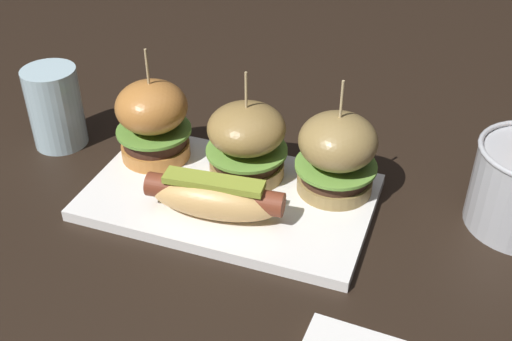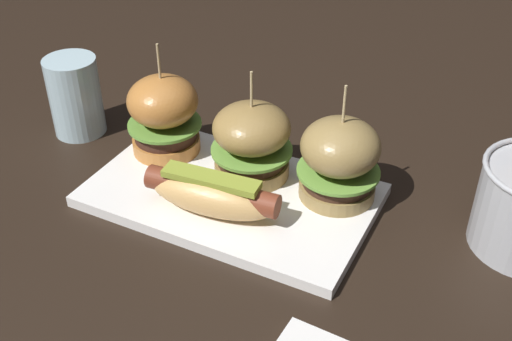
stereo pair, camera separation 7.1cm
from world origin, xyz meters
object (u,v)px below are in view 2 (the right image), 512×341
slider_left (164,114)px  water_glass (75,96)px  slider_right (339,159)px  hot_dog (209,193)px  platter_main (231,195)px  slider_center (252,141)px

slider_left → water_glass: bearing=178.8°
slider_right → water_glass: size_ratio=1.31×
hot_dog → slider_right: slider_right is taller
platter_main → slider_left: size_ratio=2.27×
water_glass → slider_left: bearing=-1.2°
slider_right → water_glass: bearing=-179.3°
hot_dog → slider_left: (-0.12, 0.09, 0.03)m
platter_main → water_glass: bearing=170.4°
slider_center → water_glass: (-0.27, 0.00, -0.01)m
slider_left → slider_center: 0.13m
slider_right → water_glass: 0.38m
platter_main → slider_right: bearing=23.4°
hot_dog → water_glass: 0.28m
hot_dog → slider_center: bearing=84.2°
slider_right → slider_left: bearing=-178.0°
platter_main → hot_dog: size_ratio=2.10×
slider_left → slider_right: (0.23, 0.01, -0.00)m
slider_right → platter_main: bearing=-156.6°
water_glass → hot_dog: bearing=-18.6°
hot_dog → slider_center: 0.09m
hot_dog → slider_center: size_ratio=1.15×
slider_right → water_glass: (-0.38, -0.00, -0.01)m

